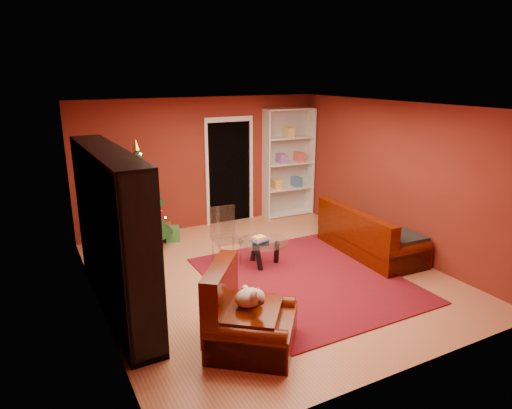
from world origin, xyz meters
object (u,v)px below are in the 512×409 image
white_bookshelf (288,163)px  armchair (253,316)px  rug (306,279)px  sofa (371,230)px  media_unit (113,233)px  christmas_tree (140,196)px  gift_box_green (172,234)px  dog (249,298)px  acrylic_chair (226,240)px  coffee_table (263,253)px  gift_box_red (166,229)px

white_bookshelf → armchair: size_ratio=2.32×
rug → sofa: bearing=13.3°
sofa → armchair: bearing=119.2°
media_unit → christmas_tree: 2.31m
gift_box_green → dog: bearing=-93.9°
christmas_tree → acrylic_chair: christmas_tree is taller
white_bookshelf → acrylic_chair: (-2.32, -1.87, -0.73)m
christmas_tree → white_bookshelf: size_ratio=0.82×
sofa → white_bookshelf: bearing=4.5°
armchair → acrylic_chair: bearing=21.0°
sofa → acrylic_chair: bearing=75.4°
armchair → coffee_table: size_ratio=1.25×
armchair → coffee_table: armchair is taller
media_unit → sofa: bearing=-2.5°
sofa → dog: bearing=118.1°
media_unit → coffee_table: size_ratio=3.42×
christmas_tree → gift_box_red: 1.10m
christmas_tree → sofa: size_ratio=1.00×
white_bookshelf → sofa: size_ratio=1.21×
christmas_tree → white_bookshelf: (3.34, 0.42, 0.21)m
christmas_tree → white_bookshelf: 3.37m
gift_box_red → gift_box_green: bearing=-90.1°
media_unit → acrylic_chair: size_ratio=3.30×
armchair → gift_box_green: bearing=34.4°
media_unit → gift_box_green: bearing=54.9°
white_bookshelf → dog: white_bookshelf is taller
media_unit → armchair: 2.12m
rug → acrylic_chair: (-0.82, 1.12, 0.42)m
media_unit → christmas_tree: media_unit is taller
white_bookshelf → christmas_tree: bearing=-170.0°
armchair → gift_box_red: bearing=34.8°
white_bookshelf → sofa: 2.72m
rug → gift_box_red: (-1.28, 3.01, 0.10)m
christmas_tree → armchair: (0.31, -3.76, -0.55)m
sofa → acrylic_chair: size_ratio=2.30×
dog → coffee_table: dog is taller
gift_box_red → dog: 4.17m
media_unit → armchair: bearing=-55.8°
armchair → dog: (-0.01, 0.07, 0.20)m
gift_box_green → sofa: sofa is taller
gift_box_red → sofa: (2.87, -2.63, 0.32)m
coffee_table → rug: bearing=-68.8°
christmas_tree → dog: bearing=-85.3°
armchair → coffee_table: (1.22, 1.99, -0.19)m
armchair → dog: 0.21m
coffee_table → acrylic_chair: acrylic_chair is taller
christmas_tree → coffee_table: size_ratio=2.38×
gift_box_red → coffee_table: (0.97, -2.21, 0.11)m
christmas_tree → sofa: (3.43, -2.19, -0.53)m
armchair → dog: size_ratio=2.57×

